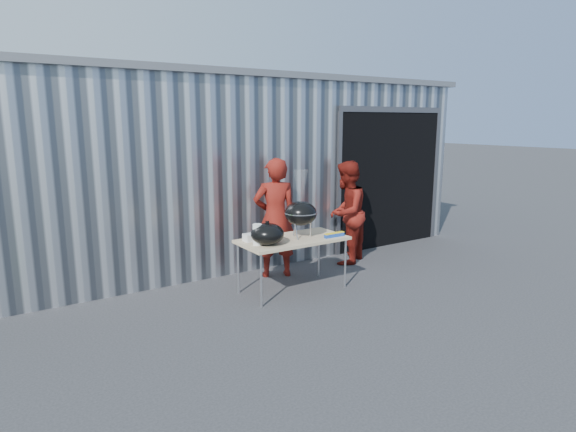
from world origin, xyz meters
TOP-DOWN VIEW (x-y plane):
  - ground at (0.00, 0.00)m, footprint 80.00×80.00m
  - building at (0.92, 4.59)m, footprint 8.20×6.20m
  - folding_table at (0.37, 0.59)m, footprint 1.50×0.75m
  - kettle_grill at (0.49, 0.58)m, footprint 0.46×0.46m
  - grill_lid at (-0.10, 0.49)m, footprint 0.44×0.44m
  - paper_towels at (-0.22, 0.54)m, footprint 0.12×0.12m
  - white_tub at (-0.18, 0.78)m, footprint 0.20×0.15m
  - foil_box at (0.90, 0.34)m, footprint 0.32×0.06m
  - person_cook at (0.51, 1.28)m, footprint 0.77×0.64m
  - person_bystander at (1.87, 1.24)m, footprint 1.04×0.98m

SIDE VIEW (x-z plane):
  - ground at x=0.00m, z-range 0.00..0.00m
  - folding_table at x=0.37m, z-range 0.33..1.08m
  - foil_box at x=0.90m, z-range 0.75..0.81m
  - white_tub at x=-0.18m, z-range 0.75..0.85m
  - person_bystander at x=1.87m, z-range 0.00..1.71m
  - paper_towels at x=-0.22m, z-range 0.75..1.03m
  - grill_lid at x=-0.10m, z-range 0.74..1.05m
  - person_cook at x=0.51m, z-range 0.00..1.81m
  - kettle_grill at x=0.49m, z-range 0.70..1.64m
  - building at x=0.92m, z-range -0.01..3.09m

